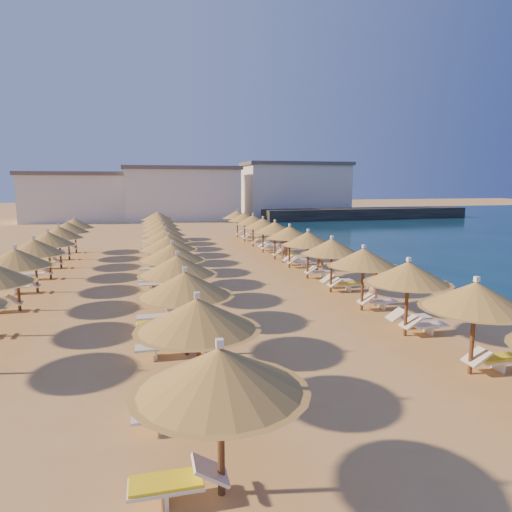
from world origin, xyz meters
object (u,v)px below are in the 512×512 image
object	(u,v)px
parasol_row_west	(167,240)
parasol_row_east	(298,236)
jetty	(366,214)
beachgoer_a	(374,285)
beachgoer_c	(284,249)
beachgoer_b	(320,257)

from	to	relation	value
parasol_row_west	parasol_row_east	bearing A→B (deg)	0.00
jetty	beachgoer_a	world-z (taller)	beachgoer_a
beachgoer_c	beachgoer_b	size ratio (longest dim) A/B	1.05
jetty	parasol_row_east	size ratio (longest dim) A/B	0.79
jetty	beachgoer_b	world-z (taller)	beachgoer_b
jetty	beachgoer_a	distance (m)	47.29
parasol_row_east	beachgoer_a	size ratio (longest dim) A/B	22.34
beachgoer_c	beachgoer_b	bearing A→B (deg)	-51.04
beachgoer_c	jetty	bearing A→B (deg)	74.67
beachgoer_a	jetty	bearing A→B (deg)	145.49
beachgoer_a	beachgoer_c	xyz separation A→B (m)	(-0.58, 10.86, 0.02)
parasol_row_east	beachgoer_c	xyz separation A→B (m)	(0.30, 3.62, -1.26)
beachgoer_b	parasol_row_east	bearing A→B (deg)	-118.06
jetty	beachgoer_b	distance (m)	40.40
jetty	beachgoer_a	bearing A→B (deg)	-118.59
beachgoer_b	jetty	bearing A→B (deg)	110.02
parasol_row_east	beachgoer_b	world-z (taller)	parasol_row_east
beachgoer_b	beachgoer_c	bearing A→B (deg)	160.23
jetty	beachgoer_a	xyz separation A→B (m)	(-21.29, -42.22, 0.10)
jetty	parasol_row_east	xyz separation A→B (m)	(-22.17, -34.98, 1.38)
jetty	parasol_row_west	world-z (taller)	parasol_row_west
beachgoer_a	beachgoer_b	distance (m)	7.55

